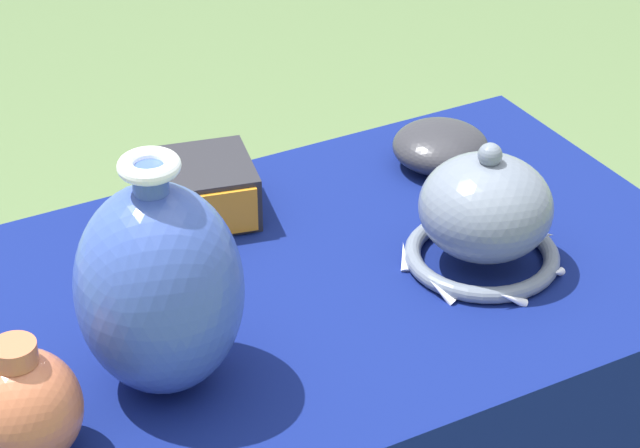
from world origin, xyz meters
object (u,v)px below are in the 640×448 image
at_px(vase_dome_bell, 485,216).
at_px(jar_round_terracotta, 23,407).
at_px(mosaic_tile_box, 205,189).
at_px(vase_tall_bulbous, 159,288).
at_px(bowl_shallow_charcoal, 441,146).

distance_m(vase_dome_bell, jar_round_terracotta, 0.64).
relative_size(mosaic_tile_box, jar_round_terracotta, 1.11).
xyz_separation_m(vase_dome_bell, jar_round_terracotta, (-0.63, -0.08, -0.00)).
relative_size(vase_tall_bulbous, mosaic_tile_box, 1.77).
bearing_deg(jar_round_terracotta, mosaic_tile_box, 44.74).
distance_m(vase_tall_bulbous, mosaic_tile_box, 0.37).
distance_m(vase_tall_bulbous, vase_dome_bell, 0.46).
bearing_deg(vase_tall_bulbous, vase_dome_bell, 3.60).
distance_m(mosaic_tile_box, bowl_shallow_charcoal, 0.36).
relative_size(vase_dome_bell, bowl_shallow_charcoal, 1.55).
relative_size(vase_tall_bulbous, vase_dome_bell, 1.33).
bearing_deg(mosaic_tile_box, vase_tall_bulbous, -108.55).
relative_size(vase_dome_bell, jar_round_terracotta, 1.47).
bearing_deg(jar_round_terracotta, vase_dome_bell, 7.01).
distance_m(jar_round_terracotta, bowl_shallow_charcoal, 0.79).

